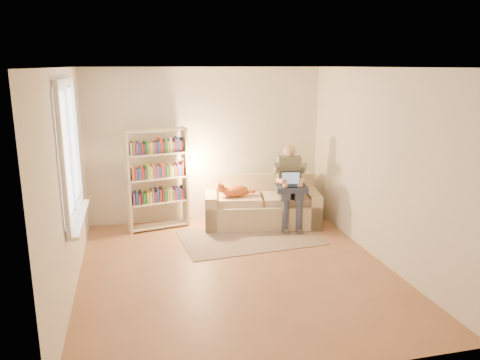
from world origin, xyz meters
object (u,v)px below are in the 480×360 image
object	(u,v)px
laptop	(289,182)
bookshelf	(157,174)
cat	(235,190)
sofa	(262,207)
person	(290,181)

from	to	relation	value
laptop	bookshelf	xyz separation A→B (m)	(-2.08, 0.50, 0.13)
bookshelf	cat	bearing A→B (deg)	-21.04
sofa	person	distance (m)	0.67
laptop	bookshelf	size ratio (longest dim) A/B	0.22
laptop	person	bearing A→B (deg)	75.44
sofa	laptop	size ratio (longest dim) A/B	5.61
sofa	laptop	xyz separation A→B (m)	(0.37, -0.33, 0.49)
person	laptop	size ratio (longest dim) A/B	3.78
sofa	person	world-z (taller)	person
cat	bookshelf	xyz separation A→B (m)	(-1.24, 0.20, 0.30)
laptop	bookshelf	distance (m)	2.14
bookshelf	person	bearing A→B (deg)	-22.29
sofa	cat	bearing A→B (deg)	-165.25
cat	laptop	xyz separation A→B (m)	(0.84, -0.30, 0.17)
sofa	bookshelf	xyz separation A→B (m)	(-1.71, 0.16, 0.62)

